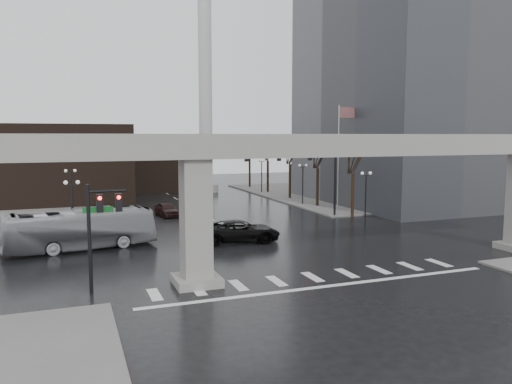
% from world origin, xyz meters
% --- Properties ---
extents(ground, '(160.00, 160.00, 0.00)m').
position_xyz_m(ground, '(0.00, 0.00, 0.00)').
color(ground, black).
rests_on(ground, ground).
extents(sidewalk_ne, '(28.00, 36.00, 0.15)m').
position_xyz_m(sidewalk_ne, '(26.00, 36.00, 0.07)').
color(sidewalk_ne, slate).
rests_on(sidewalk_ne, ground).
extents(elevated_guideway, '(48.00, 2.60, 8.70)m').
position_xyz_m(elevated_guideway, '(1.26, 0.00, 6.88)').
color(elevated_guideway, gray).
rests_on(elevated_guideway, ground).
extents(office_tower, '(22.00, 26.00, 42.00)m').
position_xyz_m(office_tower, '(28.00, 26.00, 21.00)').
color(office_tower, slate).
rests_on(office_tower, ground).
extents(building_far_left, '(16.00, 14.00, 10.00)m').
position_xyz_m(building_far_left, '(-14.00, 42.00, 5.00)').
color(building_far_left, black).
rests_on(building_far_left, ground).
extents(building_far_mid, '(10.00, 10.00, 8.00)m').
position_xyz_m(building_far_mid, '(-2.00, 52.00, 4.00)').
color(building_far_mid, black).
rests_on(building_far_mid, ground).
extents(smokestack, '(3.60, 3.60, 30.00)m').
position_xyz_m(smokestack, '(6.00, 46.00, 13.35)').
color(smokestack, '#BCBCB8').
rests_on(smokestack, ground).
extents(signal_mast_arm, '(12.12, 0.43, 8.00)m').
position_xyz_m(signal_mast_arm, '(8.99, 18.80, 5.83)').
color(signal_mast_arm, black).
rests_on(signal_mast_arm, ground).
extents(signal_left_pole, '(2.30, 0.30, 6.00)m').
position_xyz_m(signal_left_pole, '(-12.25, 0.50, 4.07)').
color(signal_left_pole, black).
rests_on(signal_left_pole, ground).
extents(flagpole_assembly, '(2.06, 0.12, 12.00)m').
position_xyz_m(flagpole_assembly, '(15.29, 22.00, 7.53)').
color(flagpole_assembly, silver).
rests_on(flagpole_assembly, ground).
extents(lamp_right_0, '(1.22, 0.32, 5.11)m').
position_xyz_m(lamp_right_0, '(13.50, 14.00, 3.47)').
color(lamp_right_0, black).
rests_on(lamp_right_0, ground).
extents(lamp_right_1, '(1.22, 0.32, 5.11)m').
position_xyz_m(lamp_right_1, '(13.50, 28.00, 3.47)').
color(lamp_right_1, black).
rests_on(lamp_right_1, ground).
extents(lamp_right_2, '(1.22, 0.32, 5.11)m').
position_xyz_m(lamp_right_2, '(13.50, 42.00, 3.47)').
color(lamp_right_2, black).
rests_on(lamp_right_2, ground).
extents(lamp_left_0, '(1.22, 0.32, 5.11)m').
position_xyz_m(lamp_left_0, '(-13.50, 14.00, 3.47)').
color(lamp_left_0, black).
rests_on(lamp_left_0, ground).
extents(lamp_left_1, '(1.22, 0.32, 5.11)m').
position_xyz_m(lamp_left_1, '(-13.50, 28.00, 3.47)').
color(lamp_left_1, black).
rests_on(lamp_left_1, ground).
extents(lamp_left_2, '(1.22, 0.32, 5.11)m').
position_xyz_m(lamp_left_2, '(-13.50, 42.00, 3.47)').
color(lamp_left_2, black).
rests_on(lamp_left_2, ground).
extents(tree_right_0, '(1.09, 1.58, 7.50)m').
position_xyz_m(tree_right_0, '(14.53, 18.02, 2.79)').
color(tree_right_0, black).
rests_on(tree_right_0, ground).
extents(tree_right_1, '(1.09, 1.61, 7.67)m').
position_xyz_m(tree_right_1, '(14.53, 26.02, 2.85)').
color(tree_right_1, black).
rests_on(tree_right_1, ground).
extents(tree_right_2, '(1.10, 1.63, 7.85)m').
position_xyz_m(tree_right_2, '(14.53, 34.02, 2.91)').
color(tree_right_2, black).
rests_on(tree_right_2, ground).
extents(tree_right_3, '(1.11, 1.66, 8.02)m').
position_xyz_m(tree_right_3, '(14.53, 42.02, 2.98)').
color(tree_right_3, black).
rests_on(tree_right_3, ground).
extents(tree_right_4, '(1.12, 1.69, 8.19)m').
position_xyz_m(tree_right_4, '(14.53, 50.02, 3.04)').
color(tree_right_4, black).
rests_on(tree_right_4, ground).
extents(pickup_truck, '(6.81, 4.11, 1.77)m').
position_xyz_m(pickup_truck, '(-0.78, 10.17, 0.88)').
color(pickup_truck, black).
rests_on(pickup_truck, ground).
extents(city_bus, '(11.32, 4.22, 3.08)m').
position_xyz_m(city_bus, '(-13.01, 11.89, 1.54)').
color(city_bus, '#A0A0A5').
rests_on(city_bus, ground).
extents(far_car, '(2.28, 4.49, 1.46)m').
position_xyz_m(far_car, '(-4.00, 25.36, 0.73)').
color(far_car, black).
rests_on(far_car, ground).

